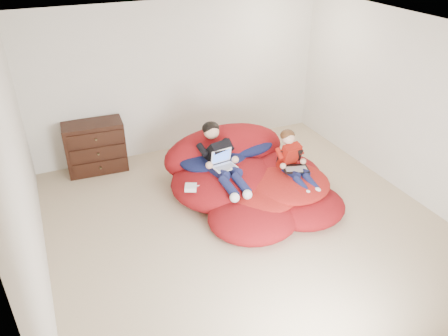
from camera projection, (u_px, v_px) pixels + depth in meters
room_shell at (246, 209)px, 5.75m from camera, size 5.10×5.10×2.77m
dresser at (95, 147)px, 6.90m from camera, size 0.94×0.55×0.82m
beanbag_pile at (248, 178)px, 6.37m from camera, size 2.27×2.36×0.91m
cream_pillow at (200, 140)px, 6.63m from camera, size 0.39×0.25×0.25m
older_boy at (220, 156)px, 6.09m from camera, size 0.40×1.20×0.70m
younger_boy at (293, 159)px, 6.11m from camera, size 0.32×0.87×0.67m
laptop_white at (223, 162)px, 6.02m from camera, size 0.33×0.29×0.23m
laptop_black at (293, 163)px, 6.15m from camera, size 0.41×0.45×0.24m
power_adapter at (191, 187)px, 5.85m from camera, size 0.21×0.21×0.06m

